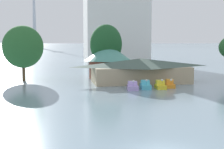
{
  "coord_description": "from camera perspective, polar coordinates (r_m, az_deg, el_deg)",
  "views": [
    {
      "loc": [
        -7.14,
        -19.61,
        7.6
      ],
      "look_at": [
        0.05,
        19.18,
        3.37
      ],
      "focal_mm": 50.29,
      "sensor_mm": 36.0,
      "label": 1
    }
  ],
  "objects": [
    {
      "name": "boathouse",
      "position": [
        57.54,
        5.18,
        0.84
      ],
      "size": [
        18.68,
        9.19,
        4.42
      ],
      "color": "tan",
      "rests_on": "ground"
    },
    {
      "name": "shoreline_tree_mid",
      "position": [
        65.46,
        -1.09,
        5.52
      ],
      "size": [
        6.67,
        6.67,
        11.03
      ],
      "color": "brown",
      "rests_on": "ground"
    },
    {
      "name": "pedal_boat_yellow",
      "position": [
        50.76,
        8.79,
        -1.96
      ],
      "size": [
        1.81,
        2.91,
        1.7
      ],
      "rotation": [
        0.0,
        0.0,
        -1.7
      ],
      "color": "yellow",
      "rests_on": "ground"
    },
    {
      "name": "pedal_boat_lavender",
      "position": [
        49.0,
        3.77,
        -2.18
      ],
      "size": [
        1.97,
        2.64,
        1.67
      ],
      "rotation": [
        0.0,
        0.0,
        -1.71
      ],
      "color": "#B299D8",
      "rests_on": "ground"
    },
    {
      "name": "background_building_block",
      "position": [
        107.97,
        0.69,
        9.57
      ],
      "size": [
        21.23,
        14.47,
        28.11
      ],
      "color": "silver",
      "rests_on": "ground"
    },
    {
      "name": "pedal_boat_orange",
      "position": [
        52.31,
        10.43,
        -1.75
      ],
      "size": [
        1.8,
        2.92,
        1.56
      ],
      "rotation": [
        0.0,
        0.0,
        -1.74
      ],
      "color": "orange",
      "rests_on": "ground"
    },
    {
      "name": "green_roof_pavilion",
      "position": [
        63.94,
        -0.75,
        2.83
      ],
      "size": [
        9.67,
        9.67,
        7.74
      ],
      "color": "brown",
      "rests_on": "ground"
    },
    {
      "name": "pedal_boat_cyan",
      "position": [
        50.2,
        6.1,
        -1.99
      ],
      "size": [
        1.93,
        2.87,
        1.68
      ],
      "rotation": [
        0.0,
        0.0,
        -1.72
      ],
      "color": "#4CB7CC",
      "rests_on": "ground"
    },
    {
      "name": "shoreline_tree_tall_left",
      "position": [
        61.92,
        -15.88,
        4.87
      ],
      "size": [
        7.65,
        7.65,
        10.51
      ],
      "color": "brown",
      "rests_on": "ground"
    }
  ]
}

